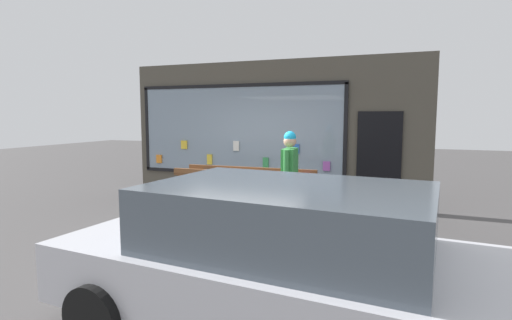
{
  "coord_description": "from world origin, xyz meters",
  "views": [
    {
      "loc": [
        3.07,
        -6.38,
        2.01
      ],
      "look_at": [
        0.32,
        0.69,
        1.17
      ],
      "focal_mm": 28.0,
      "sensor_mm": 36.0,
      "label": 1
    }
  ],
  "objects": [
    {
      "name": "ground_plane",
      "position": [
        0.0,
        0.0,
        0.0
      ],
      "size": [
        40.0,
        40.0,
        0.0
      ],
      "primitive_type": "plane",
      "color": "#474444"
    },
    {
      "name": "shopfront_facade",
      "position": [
        -0.02,
        2.39,
        1.63
      ],
      "size": [
        7.06,
        0.29,
        3.27
      ],
      "color": "#4C473D",
      "rests_on": "ground_plane"
    },
    {
      "name": "display_table_main",
      "position": [
        0.0,
        0.89,
        0.77
      ],
      "size": [
        2.83,
        0.8,
        0.95
      ],
      "color": "brown",
      "rests_on": "ground_plane"
    },
    {
      "name": "person_browsing",
      "position": [
        1.08,
        0.4,
        1.03
      ],
      "size": [
        0.25,
        0.68,
        1.74
      ],
      "rotation": [
        0.0,
        0.0,
        1.65
      ],
      "color": "black",
      "rests_on": "ground_plane"
    },
    {
      "name": "small_dog",
      "position": [
        1.44,
        0.25,
        0.32
      ],
      "size": [
        0.28,
        0.59,
        0.47
      ],
      "rotation": [
        0.0,
        0.0,
        1.44
      ],
      "color": "white",
      "rests_on": "ground_plane"
    },
    {
      "name": "parked_car",
      "position": [
        2.09,
        -3.1,
        0.74
      ],
      "size": [
        4.37,
        2.21,
        1.41
      ],
      "rotation": [
        0.0,
        0.0,
        -0.08
      ],
      "color": "silver",
      "rests_on": "ground_plane"
    }
  ]
}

